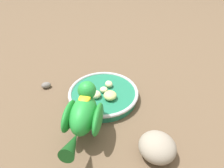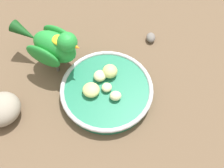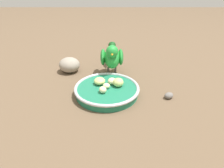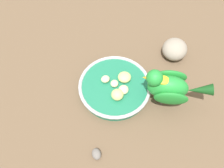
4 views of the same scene
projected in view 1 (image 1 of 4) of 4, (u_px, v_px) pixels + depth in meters
name	position (u px, v px, depth m)	size (l,w,h in m)	color
ground_plane	(100.00, 92.00, 0.63)	(4.00, 4.00, 0.00)	brown
feeding_bowl	(103.00, 94.00, 0.60)	(0.22, 0.22, 0.03)	#1E7251
apple_piece_0	(104.00, 90.00, 0.59)	(0.02, 0.02, 0.02)	beige
apple_piece_1	(109.00, 84.00, 0.61)	(0.03, 0.02, 0.02)	beige
apple_piece_2	(90.00, 90.00, 0.58)	(0.04, 0.04, 0.03)	#C6D17A
apple_piece_3	(97.00, 95.00, 0.57)	(0.03, 0.03, 0.02)	beige
apple_piece_4	(110.00, 95.00, 0.56)	(0.04, 0.04, 0.02)	#C6D17A
parrot	(84.00, 114.00, 0.44)	(0.09, 0.20, 0.14)	#59544C
rock_large	(157.00, 147.00, 0.43)	(0.09, 0.08, 0.06)	gray
pebble_0	(46.00, 85.00, 0.65)	(0.03, 0.02, 0.02)	slate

